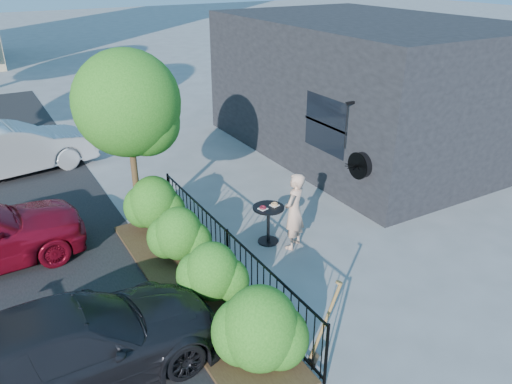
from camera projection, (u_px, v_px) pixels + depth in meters
ground at (294, 258)px, 10.20m from camera, size 120.00×120.00×0.00m
shop_building at (362, 86)px, 15.37m from camera, size 6.22×9.00×4.00m
fence at (228, 255)px, 9.28m from camera, size 0.05×6.05×1.10m
planting_bed at (195, 289)px, 9.18m from camera, size 1.30×6.00×0.08m
shrubs at (196, 254)px, 9.02m from camera, size 1.10×5.60×1.24m
patio_tree at (131, 110)px, 10.17m from camera, size 2.20×2.20×3.94m
cafe_table at (268, 218)px, 10.55m from camera, size 0.67×0.67×0.90m
woman at (294, 211)px, 10.28m from camera, size 0.73×0.66×1.67m
shovel at (323, 329)px, 7.33m from camera, size 0.51×0.18×1.42m
car_silver at (13, 149)px, 13.97m from camera, size 4.57×2.16×1.45m
car_darkgrey at (71, 347)px, 6.97m from camera, size 4.42×1.89×1.27m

